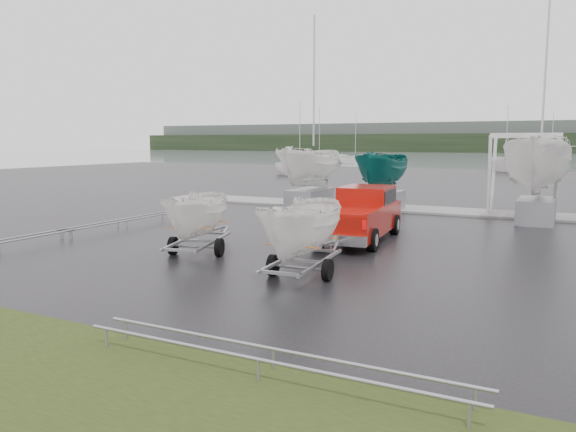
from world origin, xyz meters
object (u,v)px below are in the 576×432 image
(pickup_truck, at_px, (362,212))
(trailer_parked, at_px, (197,179))
(trailer_hitched, at_px, (303,181))
(boat_hoist, at_px, (524,163))

(pickup_truck, relative_size, trailer_parked, 1.32)
(pickup_truck, bearing_deg, trailer_hitched, -90.00)
(trailer_hitched, distance_m, trailer_parked, 4.58)
(trailer_hitched, height_order, trailer_parked, trailer_hitched)
(trailer_hitched, bearing_deg, boat_hoist, 70.06)
(pickup_truck, height_order, boat_hoist, boat_hoist)
(trailer_parked, height_order, boat_hoist, trailer_parked)
(pickup_truck, relative_size, boat_hoist, 1.48)
(boat_hoist, bearing_deg, trailer_hitched, -104.84)
(trailer_parked, relative_size, boat_hoist, 1.12)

